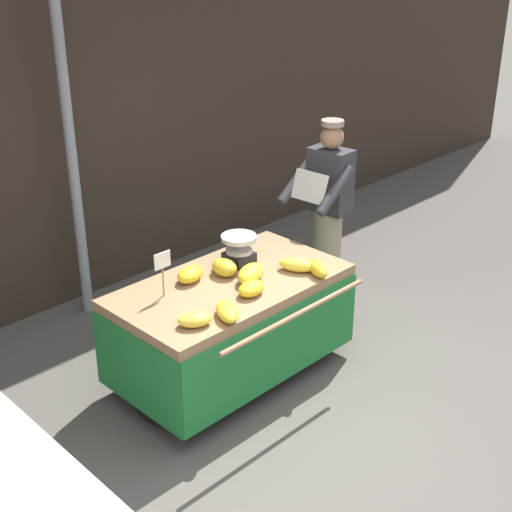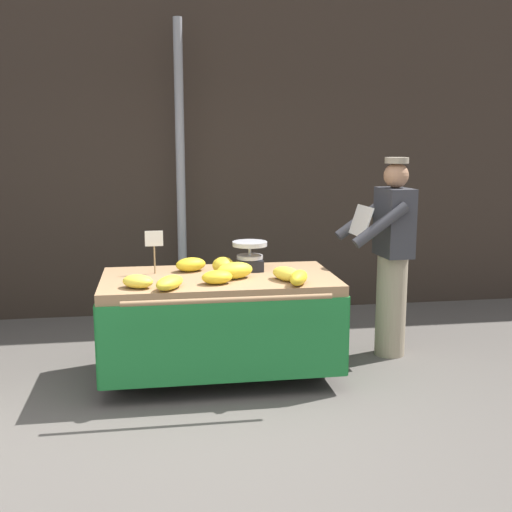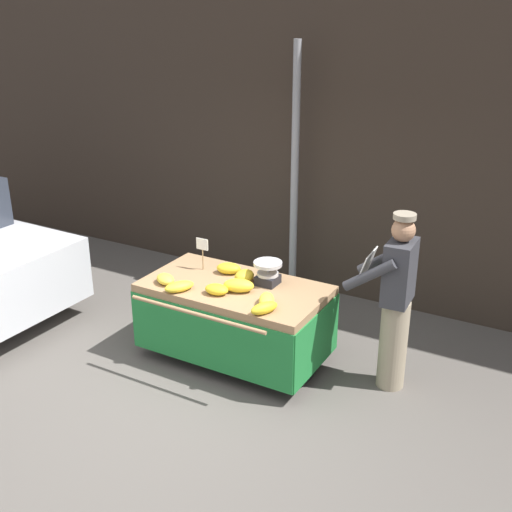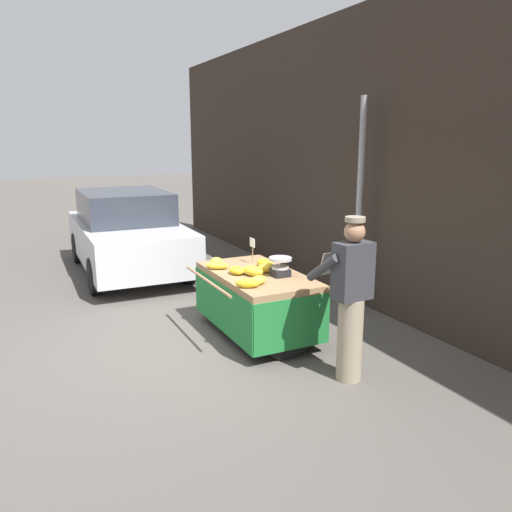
{
  "view_description": "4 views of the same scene",
  "coord_description": "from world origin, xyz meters",
  "px_view_note": "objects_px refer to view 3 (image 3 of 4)",
  "views": [
    {
      "loc": [
        -3.13,
        -2.43,
        3.23
      ],
      "look_at": [
        0.25,
        0.91,
        1.04
      ],
      "focal_mm": 50.31,
      "sensor_mm": 36.0,
      "label": 1
    },
    {
      "loc": [
        -0.34,
        -3.75,
        1.88
      ],
      "look_at": [
        0.39,
        0.91,
        1.0
      ],
      "focal_mm": 44.79,
      "sensor_mm": 36.0,
      "label": 2
    },
    {
      "loc": [
        3.11,
        -3.77,
        3.41
      ],
      "look_at": [
        0.38,
        1.03,
        1.19
      ],
      "focal_mm": 44.77,
      "sensor_mm": 36.0,
      "label": 3
    },
    {
      "loc": [
        5.6,
        -1.64,
        2.45
      ],
      "look_at": [
        0.19,
        1.02,
        1.05
      ],
      "focal_mm": 35.44,
      "sensor_mm": 36.0,
      "label": 4
    }
  ],
  "objects_px": {
    "street_pole": "(295,175)",
    "price_sign": "(202,247)",
    "banana_bunch_1": "(267,300)",
    "banana_bunch_6": "(179,287)",
    "banana_bunch_4": "(244,276)",
    "banana_cart": "(235,306)",
    "banana_bunch_7": "(165,279)",
    "vendor_person": "(395,302)",
    "weighing_scale": "(268,273)",
    "banana_bunch_0": "(217,289)",
    "banana_bunch_3": "(264,308)",
    "banana_bunch_5": "(229,268)",
    "banana_bunch_2": "(239,285)"
  },
  "relations": [
    {
      "from": "banana_bunch_6",
      "to": "banana_bunch_1",
      "type": "bearing_deg",
      "value": 9.36
    },
    {
      "from": "banana_bunch_5",
      "to": "vendor_person",
      "type": "relative_size",
      "value": 0.14
    },
    {
      "from": "price_sign",
      "to": "banana_bunch_1",
      "type": "relative_size",
      "value": 1.17
    },
    {
      "from": "weighing_scale",
      "to": "banana_bunch_1",
      "type": "height_order",
      "value": "weighing_scale"
    },
    {
      "from": "weighing_scale",
      "to": "banana_bunch_5",
      "type": "relative_size",
      "value": 1.13
    },
    {
      "from": "banana_bunch_3",
      "to": "banana_bunch_5",
      "type": "height_order",
      "value": "banana_bunch_5"
    },
    {
      "from": "banana_bunch_2",
      "to": "vendor_person",
      "type": "relative_size",
      "value": 0.17
    },
    {
      "from": "weighing_scale",
      "to": "banana_bunch_0",
      "type": "relative_size",
      "value": 1.22
    },
    {
      "from": "banana_bunch_6",
      "to": "banana_bunch_7",
      "type": "xyz_separation_m",
      "value": [
        -0.22,
        0.08,
        -0.0
      ]
    },
    {
      "from": "street_pole",
      "to": "banana_bunch_5",
      "type": "relative_size",
      "value": 12.19
    },
    {
      "from": "banana_bunch_1",
      "to": "banana_bunch_3",
      "type": "bearing_deg",
      "value": -68.69
    },
    {
      "from": "street_pole",
      "to": "price_sign",
      "type": "xyz_separation_m",
      "value": [
        -0.28,
        -1.53,
        -0.44
      ]
    },
    {
      "from": "vendor_person",
      "to": "banana_bunch_7",
      "type": "bearing_deg",
      "value": -163.8
    },
    {
      "from": "banana_bunch_1",
      "to": "banana_bunch_7",
      "type": "height_order",
      "value": "banana_bunch_1"
    },
    {
      "from": "banana_cart",
      "to": "weighing_scale",
      "type": "xyz_separation_m",
      "value": [
        0.27,
        0.19,
        0.34
      ]
    },
    {
      "from": "weighing_scale",
      "to": "banana_bunch_6",
      "type": "xyz_separation_m",
      "value": [
        -0.66,
        -0.56,
        -0.07
      ]
    },
    {
      "from": "banana_cart",
      "to": "banana_bunch_7",
      "type": "relative_size",
      "value": 7.89
    },
    {
      "from": "price_sign",
      "to": "banana_bunch_7",
      "type": "distance_m",
      "value": 0.53
    },
    {
      "from": "street_pole",
      "to": "price_sign",
      "type": "relative_size",
      "value": 8.89
    },
    {
      "from": "banana_bunch_3",
      "to": "banana_cart",
      "type": "bearing_deg",
      "value": 144.95
    },
    {
      "from": "banana_bunch_2",
      "to": "weighing_scale",
      "type": "bearing_deg",
      "value": 61.2
    },
    {
      "from": "banana_cart",
      "to": "banana_bunch_1",
      "type": "relative_size",
      "value": 6.26
    },
    {
      "from": "banana_bunch_4",
      "to": "price_sign",
      "type": "bearing_deg",
      "value": 173.38
    },
    {
      "from": "price_sign",
      "to": "banana_bunch_7",
      "type": "height_order",
      "value": "price_sign"
    },
    {
      "from": "banana_bunch_2",
      "to": "banana_bunch_3",
      "type": "relative_size",
      "value": 1.07
    },
    {
      "from": "vendor_person",
      "to": "banana_bunch_6",
      "type": "bearing_deg",
      "value": -159.97
    },
    {
      "from": "banana_bunch_3",
      "to": "banana_bunch_4",
      "type": "relative_size",
      "value": 1.23
    },
    {
      "from": "banana_bunch_5",
      "to": "banana_bunch_6",
      "type": "bearing_deg",
      "value": -107.0
    },
    {
      "from": "street_pole",
      "to": "banana_bunch_4",
      "type": "distance_m",
      "value": 1.73
    },
    {
      "from": "price_sign",
      "to": "vendor_person",
      "type": "height_order",
      "value": "vendor_person"
    },
    {
      "from": "banana_cart",
      "to": "banana_bunch_0",
      "type": "relative_size",
      "value": 7.91
    },
    {
      "from": "banana_bunch_6",
      "to": "banana_bunch_7",
      "type": "bearing_deg",
      "value": 161.17
    },
    {
      "from": "street_pole",
      "to": "banana_bunch_0",
      "type": "height_order",
      "value": "street_pole"
    },
    {
      "from": "vendor_person",
      "to": "price_sign",
      "type": "bearing_deg",
      "value": -175.98
    },
    {
      "from": "banana_bunch_0",
      "to": "banana_bunch_5",
      "type": "bearing_deg",
      "value": 109.01
    },
    {
      "from": "banana_bunch_5",
      "to": "banana_bunch_3",
      "type": "bearing_deg",
      "value": -38.93
    },
    {
      "from": "banana_cart",
      "to": "banana_bunch_3",
      "type": "distance_m",
      "value": 0.72
    },
    {
      "from": "banana_bunch_0",
      "to": "banana_bunch_1",
      "type": "xyz_separation_m",
      "value": [
        0.52,
        0.02,
        0.0
      ]
    },
    {
      "from": "banana_cart",
      "to": "price_sign",
      "type": "relative_size",
      "value": 5.34
    },
    {
      "from": "banana_bunch_1",
      "to": "banana_bunch_7",
      "type": "bearing_deg",
      "value": -176.45
    },
    {
      "from": "street_pole",
      "to": "banana_bunch_4",
      "type": "height_order",
      "value": "street_pole"
    },
    {
      "from": "street_pole",
      "to": "banana_bunch_2",
      "type": "height_order",
      "value": "street_pole"
    },
    {
      "from": "banana_bunch_7",
      "to": "vendor_person",
      "type": "height_order",
      "value": "vendor_person"
    },
    {
      "from": "banana_bunch_2",
      "to": "banana_bunch_6",
      "type": "height_order",
      "value": "banana_bunch_2"
    },
    {
      "from": "banana_bunch_5",
      "to": "street_pole",
      "type": "bearing_deg",
      "value": 90.22
    },
    {
      "from": "banana_bunch_6",
      "to": "banana_bunch_4",
      "type": "bearing_deg",
      "value": 48.64
    },
    {
      "from": "weighing_scale",
      "to": "price_sign",
      "type": "height_order",
      "value": "price_sign"
    },
    {
      "from": "weighing_scale",
      "to": "banana_bunch_0",
      "type": "height_order",
      "value": "weighing_scale"
    },
    {
      "from": "banana_bunch_0",
      "to": "banana_bunch_4",
      "type": "relative_size",
      "value": 1.03
    },
    {
      "from": "street_pole",
      "to": "price_sign",
      "type": "height_order",
      "value": "street_pole"
    }
  ]
}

